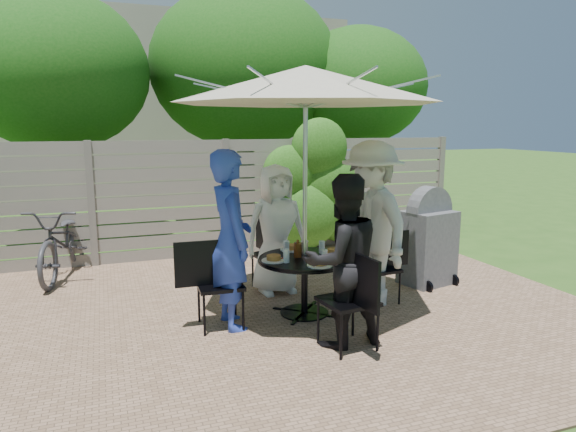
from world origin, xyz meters
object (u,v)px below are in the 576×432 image
object	(u,v)px
patio_table	(305,275)
person_front	(342,261)
glass_right	(322,247)
syrup_jug	(298,250)
chair_front	(348,321)
plate_right	(334,252)
glass_front	(324,256)
chair_right	(379,282)
person_right	(371,225)
bbq_grill	(428,241)
umbrella	(306,85)
chair_back	(272,268)
coffee_cup	(305,247)
plate_left	(274,259)
chair_left	(219,302)
glass_left	(286,256)
plate_back	(291,248)
plate_front	(320,264)
bicycle	(64,241)
person_back	(276,230)
glass_back	(286,247)
person_left	(230,240)

from	to	relation	value
patio_table	person_front	distance (m)	0.91
glass_right	syrup_jug	distance (m)	0.32
chair_front	plate_right	bearing A→B (deg)	-24.45
person_front	glass_front	size ratio (longest dim) A/B	11.72
chair_right	person_right	xyz separation A→B (m)	(-0.13, -0.01, 0.70)
bbq_grill	umbrella	bearing A→B (deg)	-179.20
chair_back	coffee_cup	bearing A→B (deg)	0.69
umbrella	plate_left	distance (m)	1.83
chair_left	glass_left	bearing A→B (deg)	-3.05
bbq_grill	chair_front	bearing A→B (deg)	-155.28
chair_left	chair_right	xyz separation A→B (m)	(1.93, 0.11, -0.03)
chair_back	bbq_grill	bearing A→B (deg)	65.57
plate_left	glass_front	world-z (taller)	glass_front
plate_right	glass_left	xyz separation A→B (m)	(-0.61, -0.14, 0.05)
glass_front	bbq_grill	xyz separation A→B (m)	(1.79, 0.72, -0.13)
person_right	bbq_grill	distance (m)	1.21
chair_right	plate_back	world-z (taller)	chair_right
plate_back	syrup_jug	bearing A→B (deg)	-97.73
chair_right	plate_front	xyz separation A→B (m)	(-0.94, -0.41, 0.42)
syrup_jug	coffee_cup	bearing A→B (deg)	49.96
person_front	bicycle	distance (m)	4.22
glass_right	bicycle	distance (m)	3.67
person_back	plate_right	bearing A→B (deg)	-66.55
glass_front	glass_right	size ratio (longest dim) A/B	1.00
chair_right	glass_back	xyz separation A→B (m)	(-1.08, 0.20, 0.47)
chair_left	plate_right	distance (m)	1.38
patio_table	bbq_grill	size ratio (longest dim) A/B	0.81
person_back	person_left	bearing A→B (deg)	-135.00
person_front	plate_front	xyz separation A→B (m)	(-0.03, 0.47, -0.14)
chair_back	glass_right	bearing A→B (deg)	9.81
glass_right	bicycle	world-z (taller)	bicycle
plate_back	glass_front	bearing A→B (deg)	-77.17
person_left	plate_left	xyz separation A→B (m)	(0.47, 0.03, -0.24)
person_back	glass_front	size ratio (longest dim) A/B	11.47
chair_right	coffee_cup	size ratio (longest dim) A/B	7.06
patio_table	plate_front	distance (m)	0.42
bicycle	glass_front	bearing A→B (deg)	-32.30
plate_left	glass_front	distance (m)	0.53
patio_table	chair_right	size ratio (longest dim) A/B	1.24
patio_table	syrup_jug	size ratio (longest dim) A/B	6.56
plate_front	syrup_jug	distance (m)	0.42
person_left	coffee_cup	world-z (taller)	person_left
plate_right	glass_front	size ratio (longest dim) A/B	1.86
person_back	glass_right	bearing A→B (deg)	-70.30
glass_back	glass_right	size ratio (longest dim) A/B	1.00
person_front	glass_back	size ratio (longest dim) A/B	11.72
chair_left	plate_back	bearing A→B (deg)	25.89
chair_back	person_front	xyz separation A→B (m)	(0.10, -1.79, 0.54)
chair_right	person_left	bearing A→B (deg)	-1.54
plate_front	person_left	bearing A→B (deg)	159.78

